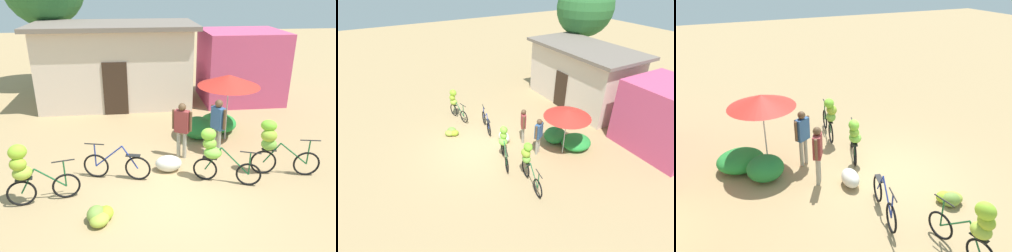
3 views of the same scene
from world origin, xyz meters
The scene contains 15 objects.
ground_plane centered at (0.00, 0.00, 0.00)m, with size 60.00×60.00×0.00m, color tan.
building_low centered at (-1.50, 6.98, 1.63)m, with size 6.35×3.28×3.22m.
shop_pink centered at (3.66, 6.92, 1.44)m, with size 3.20×2.80×2.88m, color #C74872.
tree_behind_building centered at (-4.47, 9.51, 4.56)m, with size 3.53×3.53×6.36m.
hedge_bush_front_left centered at (1.16, 3.16, 0.35)m, with size 0.92×1.00×0.69m, color #257B36.
hedge_bush_front_right centered at (1.97, 3.70, 0.27)m, with size 1.20×1.33×0.54m, color #268B36.
market_umbrella centered at (2.00, 2.93, 1.94)m, with size 1.88×1.88×2.12m.
bicycle_leftmost centered at (-3.24, 0.07, 0.87)m, with size 1.57×0.50×1.49m.
bicycle_near_pile centered at (-1.36, 0.94, 0.36)m, with size 1.71×0.44×0.97m.
bicycle_center_loaded centered at (1.08, 0.57, 0.81)m, with size 1.60×0.70×1.41m.
bicycle_by_shop centered at (2.62, 0.72, 0.89)m, with size 1.75×0.53×1.50m.
banana_pile_on_ground centered at (-1.68, -0.71, 0.15)m, with size 0.64×0.70×0.35m.
produce_sack centered at (-0.01, 1.18, 0.22)m, with size 0.70×0.44×0.44m, color silver.
person_vendor centered at (0.44, 1.90, 1.00)m, with size 0.52×0.36×1.64m.
person_bystander centered at (1.48, 1.98, 1.03)m, with size 0.37×0.51×1.67m.
Camera 2 is at (8.77, -3.68, 6.97)m, focal length 28.40 mm.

